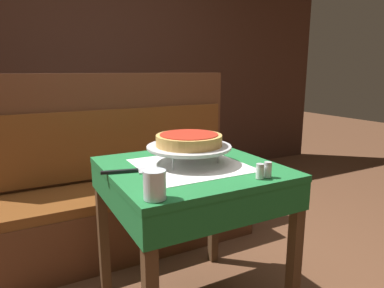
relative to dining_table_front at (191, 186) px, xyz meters
name	(u,v)px	position (x,y,z in m)	size (l,w,h in m)	color
dining_table_front	(191,186)	(0.00, 0.00, 0.00)	(0.77, 0.77, 0.78)	#1E6B33
dining_table_rear	(107,133)	(0.03, 1.67, -0.01)	(0.68, 0.68, 0.79)	beige
booth_bench	(124,200)	(-0.08, 0.83, -0.34)	(1.77, 0.53, 1.20)	brown
back_wall_panel	(88,72)	(0.00, 2.20, 0.53)	(6.00, 0.04, 2.40)	#3D2319
pizza_pan_stand	(189,147)	(0.01, 0.03, 0.18)	(0.40, 0.40, 0.09)	#ADADB2
deep_dish_pizza	(189,140)	(0.01, 0.03, 0.22)	(0.31, 0.31, 0.06)	tan
pizza_server	(133,171)	(-0.28, 0.02, 0.11)	(0.26, 0.11, 0.01)	#BCBCC1
water_glass_near	(155,185)	(-0.31, -0.32, 0.16)	(0.08, 0.08, 0.10)	silver
salt_shaker	(260,171)	(0.16, -0.32, 0.13)	(0.03, 0.03, 0.06)	silver
pepper_shaker	(268,170)	(0.20, -0.32, 0.14)	(0.03, 0.03, 0.06)	silver
napkin_holder	(168,142)	(0.03, 0.34, 0.15)	(0.10, 0.05, 0.09)	#B2B2B7
condiment_caddy	(112,114)	(0.08, 1.67, 0.15)	(0.15, 0.15, 0.16)	black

